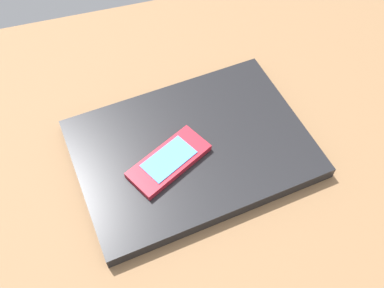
# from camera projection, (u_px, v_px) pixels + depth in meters

# --- Properties ---
(desk_surface) EXTENTS (1.20, 0.80, 0.03)m
(desk_surface) POSITION_uv_depth(u_px,v_px,m) (213.00, 191.00, 0.60)
(desk_surface) COLOR olive
(desk_surface) RESTS_ON ground
(laptop_closed) EXTENTS (0.34, 0.26, 0.02)m
(laptop_closed) POSITION_uv_depth(u_px,v_px,m) (192.00, 148.00, 0.61)
(laptop_closed) COLOR black
(laptop_closed) RESTS_ON desk_surface
(cell_phone_on_laptop) EXTENTS (0.12, 0.09, 0.01)m
(cell_phone_on_laptop) POSITION_uv_depth(u_px,v_px,m) (169.00, 161.00, 0.58)
(cell_phone_on_laptop) COLOR red
(cell_phone_on_laptop) RESTS_ON laptop_closed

